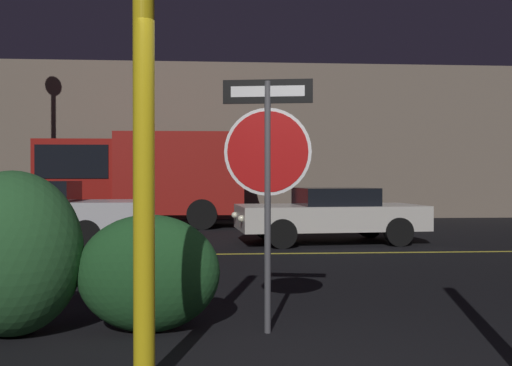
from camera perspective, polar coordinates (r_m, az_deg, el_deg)
The scene contains 9 objects.
road_center_stripe at distance 10.78m, azimuth -0.09°, elevation -7.08°, with size 34.81×0.12×0.01m, color gold.
stop_sign at distance 5.25m, azimuth 1.17°, elevation 2.92°, with size 0.82×0.17×2.34m.
yellow_pole_left at distance 3.95m, azimuth -11.15°, elevation 2.55°, with size 0.15×0.15×3.15m, color yellow.
hedge_bush_1 at distance 5.64m, azimuth -23.16°, elevation -6.46°, with size 1.25×1.08×1.50m, color #285B2D.
hedge_bush_2 at distance 5.44m, azimuth -10.67°, elevation -8.85°, with size 1.32×0.71×1.09m, color #1E4C23.
passing_car_1 at distance 12.95m, azimuth -22.41°, elevation -2.75°, with size 5.02×2.08×1.36m.
passing_car_2 at distance 12.68m, azimuth 7.43°, elevation -3.08°, with size 4.23×2.20×1.21m.
delivery_truck at distance 17.09m, azimuth -11.54°, elevation 0.88°, with size 5.89×2.60×2.72m.
building_backdrop at distance 22.14m, azimuth -4.55°, elevation 3.86°, with size 30.33×4.77×5.43m, color #7A6B5B.
Camera 1 is at (-0.72, -3.75, 1.43)m, focal length 40.00 mm.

